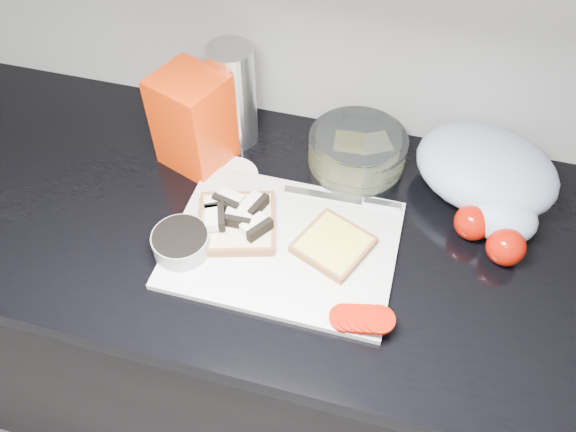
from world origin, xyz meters
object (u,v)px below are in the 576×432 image
(cutting_board, at_px, (284,244))
(bread_bag, at_px, (193,121))
(glass_bowl, at_px, (357,153))
(steel_canister, at_px, (233,96))

(cutting_board, height_order, bread_bag, bread_bag)
(cutting_board, distance_m, glass_bowl, 0.25)
(glass_bowl, bearing_deg, bread_bag, -169.85)
(cutting_board, distance_m, bread_bag, 0.30)
(glass_bowl, relative_size, steel_canister, 0.89)
(bread_bag, relative_size, steel_canister, 0.90)
(bread_bag, height_order, steel_canister, steel_canister)
(steel_canister, bearing_deg, glass_bowl, -5.12)
(cutting_board, bearing_deg, bread_bag, 142.63)
(cutting_board, height_order, steel_canister, steel_canister)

